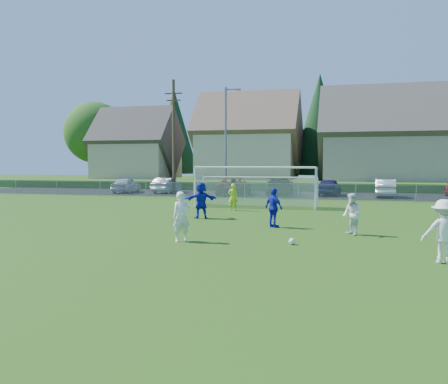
{
  "coord_description": "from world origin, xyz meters",
  "views": [
    {
      "loc": [
        5.33,
        -12.64,
        2.73
      ],
      "look_at": [
        0.0,
        8.0,
        1.4
      ],
      "focal_mm": 38.0,
      "sensor_mm": 36.0,
      "label": 1
    }
  ],
  "objects_px": {
    "player_blue_a": "(274,208)",
    "goalkeeper": "(233,197)",
    "car_a": "(126,185)",
    "soccer_goal": "(257,180)",
    "car_e": "(329,187)",
    "car_f": "(385,188)",
    "car_d": "(280,186)",
    "player_blue_b": "(201,200)",
    "player_white_b": "(352,214)",
    "player_white_a": "(182,217)",
    "player_white_c": "(443,231)",
    "car_b": "(166,185)",
    "car_c": "(234,186)",
    "soccer_ball": "(292,241)"
  },
  "relations": [
    {
      "from": "soccer_goal",
      "to": "player_blue_a",
      "type": "bearing_deg",
      "value": -75.03
    },
    {
      "from": "soccer_ball",
      "to": "soccer_goal",
      "type": "distance_m",
      "value": 13.6
    },
    {
      "from": "soccer_ball",
      "to": "player_blue_b",
      "type": "distance_m",
      "value": 8.26
    },
    {
      "from": "soccer_goal",
      "to": "player_white_a",
      "type": "bearing_deg",
      "value": -90.68
    },
    {
      "from": "car_e",
      "to": "car_f",
      "type": "height_order",
      "value": "car_f"
    },
    {
      "from": "player_blue_b",
      "to": "soccer_goal",
      "type": "distance_m",
      "value": 6.83
    },
    {
      "from": "car_d",
      "to": "player_white_a",
      "type": "bearing_deg",
      "value": 84.38
    },
    {
      "from": "player_blue_a",
      "to": "player_blue_b",
      "type": "bearing_deg",
      "value": 7.82
    },
    {
      "from": "soccer_ball",
      "to": "player_blue_b",
      "type": "relative_size",
      "value": 0.12
    },
    {
      "from": "player_white_b",
      "to": "car_b",
      "type": "height_order",
      "value": "player_white_b"
    },
    {
      "from": "car_b",
      "to": "car_e",
      "type": "xyz_separation_m",
      "value": [
        14.31,
        0.27,
        0.02
      ]
    },
    {
      "from": "soccer_goal",
      "to": "car_b",
      "type": "bearing_deg",
      "value": 132.67
    },
    {
      "from": "car_a",
      "to": "soccer_goal",
      "type": "bearing_deg",
      "value": 137.88
    },
    {
      "from": "car_b",
      "to": "car_f",
      "type": "bearing_deg",
      "value": 177.28
    },
    {
      "from": "player_white_b",
      "to": "soccer_goal",
      "type": "distance_m",
      "value": 11.8
    },
    {
      "from": "car_f",
      "to": "player_white_a",
      "type": "bearing_deg",
      "value": 73.89
    },
    {
      "from": "player_blue_b",
      "to": "player_white_b",
      "type": "bearing_deg",
      "value": 123.24
    },
    {
      "from": "player_white_c",
      "to": "player_blue_a",
      "type": "distance_m",
      "value": 8.07
    },
    {
      "from": "player_white_b",
      "to": "player_white_c",
      "type": "bearing_deg",
      "value": -2.0
    },
    {
      "from": "player_white_b",
      "to": "player_blue_b",
      "type": "distance_m",
      "value": 8.03
    },
    {
      "from": "player_white_a",
      "to": "car_d",
      "type": "distance_m",
      "value": 24.09
    },
    {
      "from": "car_b",
      "to": "soccer_goal",
      "type": "bearing_deg",
      "value": 131.84
    },
    {
      "from": "car_c",
      "to": "car_b",
      "type": "bearing_deg",
      "value": -11.48
    },
    {
      "from": "car_d",
      "to": "soccer_goal",
      "type": "bearing_deg",
      "value": 84.78
    },
    {
      "from": "player_white_a",
      "to": "car_e",
      "type": "xyz_separation_m",
      "value": [
        4.14,
        24.78,
        -0.16
      ]
    },
    {
      "from": "player_blue_a",
      "to": "goalkeeper",
      "type": "height_order",
      "value": "player_blue_a"
    },
    {
      "from": "player_white_a",
      "to": "car_d",
      "type": "relative_size",
      "value": 0.32
    },
    {
      "from": "player_white_a",
      "to": "player_blue_a",
      "type": "height_order",
      "value": "player_white_a"
    },
    {
      "from": "player_blue_b",
      "to": "car_f",
      "type": "relative_size",
      "value": 0.42
    },
    {
      "from": "player_blue_b",
      "to": "car_c",
      "type": "distance_m",
      "value": 17.24
    },
    {
      "from": "car_e",
      "to": "player_blue_a",
      "type": "bearing_deg",
      "value": 91.35
    },
    {
      "from": "car_a",
      "to": "car_e",
      "type": "xyz_separation_m",
      "value": [
        17.9,
        1.01,
        0.01
      ]
    },
    {
      "from": "car_b",
      "to": "car_d",
      "type": "bearing_deg",
      "value": 176.84
    },
    {
      "from": "player_white_a",
      "to": "car_c",
      "type": "xyz_separation_m",
      "value": [
        -3.72,
        23.78,
        -0.11
      ]
    },
    {
      "from": "soccer_ball",
      "to": "player_white_c",
      "type": "bearing_deg",
      "value": -23.6
    },
    {
      "from": "player_white_c",
      "to": "car_d",
      "type": "height_order",
      "value": "player_white_c"
    },
    {
      "from": "car_d",
      "to": "car_c",
      "type": "bearing_deg",
      "value": -0.61
    },
    {
      "from": "goalkeeper",
      "to": "car_d",
      "type": "height_order",
      "value": "car_d"
    },
    {
      "from": "player_white_b",
      "to": "car_b",
      "type": "bearing_deg",
      "value": -173.04
    },
    {
      "from": "goalkeeper",
      "to": "car_c",
      "type": "height_order",
      "value": "goalkeeper"
    },
    {
      "from": "car_c",
      "to": "player_blue_b",
      "type": "bearing_deg",
      "value": 92.86
    },
    {
      "from": "player_white_c",
      "to": "player_white_b",
      "type": "bearing_deg",
      "value": -63.27
    },
    {
      "from": "car_b",
      "to": "car_d",
      "type": "distance_m",
      "value": 10.33
    },
    {
      "from": "goalkeeper",
      "to": "soccer_ball",
      "type": "bearing_deg",
      "value": 99.49
    },
    {
      "from": "player_white_a",
      "to": "car_f",
      "type": "bearing_deg",
      "value": 33.31
    },
    {
      "from": "player_white_c",
      "to": "goalkeeper",
      "type": "bearing_deg",
      "value": -55.21
    },
    {
      "from": "player_blue_b",
      "to": "car_c",
      "type": "relative_size",
      "value": 0.33
    },
    {
      "from": "car_b",
      "to": "car_c",
      "type": "height_order",
      "value": "car_c"
    },
    {
      "from": "car_b",
      "to": "car_f",
      "type": "distance_m",
      "value": 18.69
    },
    {
      "from": "goalkeeper",
      "to": "car_b",
      "type": "xyz_separation_m",
      "value": [
        -9.44,
        13.76,
        -0.09
      ]
    }
  ]
}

